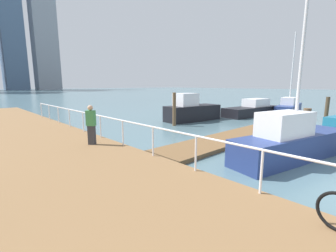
{
  "coord_description": "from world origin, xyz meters",
  "views": [
    {
      "loc": [
        -8.17,
        -0.18,
        2.92
      ],
      "look_at": [
        -0.66,
        7.91,
        0.93
      ],
      "focal_mm": 24.76,
      "sensor_mm": 36.0,
      "label": 1
    }
  ],
  "objects": [
    {
      "name": "dock_piling_1",
      "position": [
        13.46,
        4.63,
        0.98
      ],
      "size": [
        0.28,
        0.28,
        1.95
      ],
      "primitive_type": "cylinder",
      "color": "#473826",
      "rests_on": "ground_plane"
    },
    {
      "name": "dock_piling_3",
      "position": [
        3.27,
        11.49,
        1.18
      ],
      "size": [
        0.24,
        0.24,
        2.35
      ],
      "primitive_type": "cylinder",
      "color": "brown",
      "rests_on": "ground_plane"
    },
    {
      "name": "dock_piling_5",
      "position": [
        4.46,
        3.42,
        0.88
      ],
      "size": [
        0.34,
        0.34,
        1.77
      ],
      "primitive_type": "cylinder",
      "color": "brown",
      "rests_on": "ground_plane"
    },
    {
      "name": "moored_boat_2",
      "position": [
        12.47,
        10.34,
        0.58
      ],
      "size": [
        6.7,
        2.56,
        1.57
      ],
      "color": "black",
      "rests_on": "ground_plane"
    },
    {
      "name": "dock_piling_0",
      "position": [
        1.1,
        3.63,
        0.93
      ],
      "size": [
        0.3,
        0.3,
        1.87
      ],
      "primitive_type": "cylinder",
      "color": "brown",
      "rests_on": "ground_plane"
    },
    {
      "name": "pedestrian_0",
      "position": [
        -4.03,
        9.02,
        1.26
      ],
      "size": [
        0.39,
        0.42,
        1.67
      ],
      "color": "#333338",
      "rests_on": "boardwalk"
    },
    {
      "name": "skyline_tower_5",
      "position": [
        33.09,
        143.84,
        29.86
      ],
      "size": [
        12.8,
        7.75,
        59.71
      ],
      "primitive_type": "cube",
      "rotation": [
        0.0,
        0.0,
        0.07
      ],
      "color": "#8C939E",
      "rests_on": "ground_plane"
    },
    {
      "name": "ground_plane",
      "position": [
        0.0,
        20.0,
        0.0
      ],
      "size": [
        300.0,
        300.0,
        0.0
      ],
      "primitive_type": "plane",
      "color": "slate"
    },
    {
      "name": "boardwalk_railing",
      "position": [
        -3.15,
        7.0,
        1.26
      ],
      "size": [
        0.06,
        25.73,
        1.08
      ],
      "color": "white",
      "rests_on": "boardwalk"
    },
    {
      "name": "moored_boat_4",
      "position": [
        1.34,
        2.97,
        0.76
      ],
      "size": [
        6.08,
        2.63,
        9.99
      ],
      "color": "navy",
      "rests_on": "ground_plane"
    },
    {
      "name": "skyline_tower_4",
      "position": [
        18.07,
        146.97,
        28.18
      ],
      "size": [
        10.62,
        11.05,
        56.37
      ],
      "primitive_type": "cube",
      "rotation": [
        0.0,
        0.0,
        0.02
      ],
      "color": "slate",
      "rests_on": "ground_plane"
    },
    {
      "name": "floating_dock",
      "position": [
        2.8,
        6.37,
        0.09
      ],
      "size": [
        12.6,
        2.0,
        0.18
      ],
      "primitive_type": "cube",
      "color": "brown",
      "rests_on": "ground_plane"
    },
    {
      "name": "moored_boat_3",
      "position": [
        17.5,
        8.89,
        0.62
      ],
      "size": [
        6.88,
        2.71,
        8.05
      ],
      "color": "navy",
      "rests_on": "ground_plane"
    },
    {
      "name": "moored_boat_0",
      "position": [
        5.92,
        12.21,
        0.82
      ],
      "size": [
        4.92,
        2.27,
        2.23
      ],
      "color": "black",
      "rests_on": "ground_plane"
    }
  ]
}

